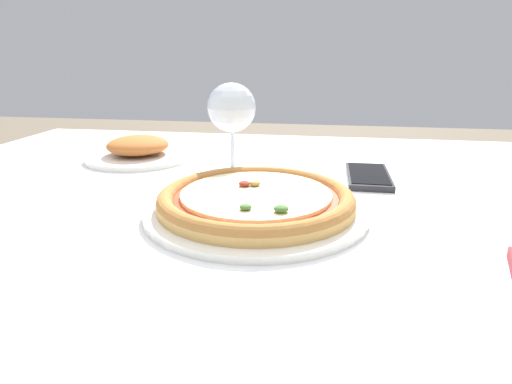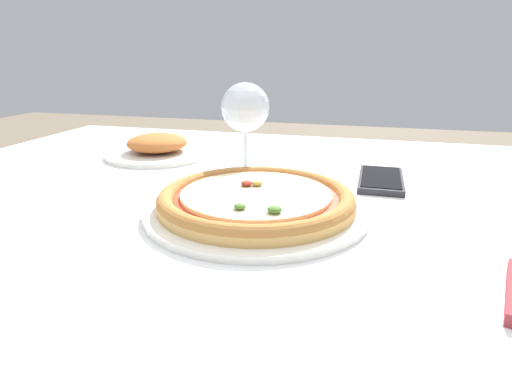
% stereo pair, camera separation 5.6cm
% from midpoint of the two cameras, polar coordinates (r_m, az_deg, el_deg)
% --- Properties ---
extents(dining_table, '(1.39, 1.02, 0.70)m').
position_cam_midpoint_polar(dining_table, '(0.64, 1.77, -7.75)').
color(dining_table, '#997047').
rests_on(dining_table, ground_plane).
extents(pizza_plate, '(0.30, 0.30, 0.04)m').
position_cam_midpoint_polar(pizza_plate, '(0.57, -2.84, -1.32)').
color(pizza_plate, white).
rests_on(pizza_plate, dining_table).
extents(wine_glass_far_left, '(0.09, 0.09, 0.16)m').
position_cam_midpoint_polar(wine_glass_far_left, '(0.77, -5.40, 10.89)').
color(wine_glass_far_left, silver).
rests_on(wine_glass_far_left, dining_table).
extents(cell_phone, '(0.07, 0.14, 0.01)m').
position_cam_midpoint_polar(cell_phone, '(0.74, 12.64, 2.05)').
color(cell_phone, '#232328').
rests_on(cell_phone, dining_table).
extents(side_plate, '(0.21, 0.21, 0.05)m').
position_cam_midpoint_polar(side_plate, '(0.90, -17.18, 5.33)').
color(side_plate, white).
rests_on(side_plate, dining_table).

